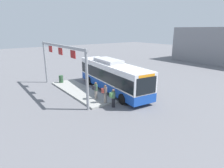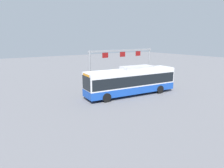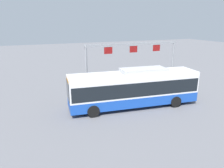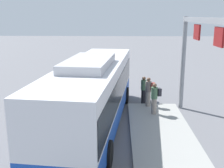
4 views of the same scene
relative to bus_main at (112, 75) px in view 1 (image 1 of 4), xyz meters
name	(u,v)px [view 1 (image 1 of 4)]	position (x,y,z in m)	size (l,w,h in m)	color
ground_plane	(112,90)	(0.01, 0.00, -1.81)	(120.00, 120.00, 0.00)	slate
platform_curb	(80,91)	(-1.75, -3.13, -1.73)	(10.00, 2.80, 0.16)	#9E9E99
bus_main	(112,75)	(0.00, 0.00, 0.00)	(11.70, 3.72, 3.46)	#1947AD
person_boarding	(113,98)	(3.82, -2.72, -0.92)	(0.35, 0.53, 1.67)	black
person_waiting_near	(105,93)	(2.83, -2.90, -0.76)	(0.42, 0.58, 1.67)	gray
person_waiting_mid	(96,90)	(1.51, -3.08, -0.76)	(0.44, 0.59, 1.67)	gray
platform_sign_gantry	(61,58)	(-2.39, -4.78, 2.03)	(11.14, 0.24, 5.20)	gray
trash_bin	(61,79)	(-6.05, -3.54, -1.20)	(0.52, 0.52, 0.90)	#2D5133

